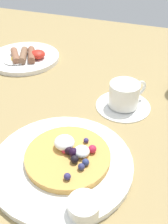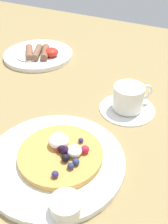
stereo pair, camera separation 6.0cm
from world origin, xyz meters
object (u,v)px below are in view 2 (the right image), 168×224
breakfast_plate (38,55)px  coffee_saucer (127,108)px  coffee_cup (129,97)px  syrup_ramekin (66,205)px  pancake_plate (55,161)px

breakfast_plate → coffee_saucer: breakfast_plate is taller
coffee_saucer → coffee_cup: bearing=50.8°
syrup_ramekin → coffee_saucer: (-0.01, 0.32, -0.02)m
coffee_saucer → coffee_cup: size_ratio=1.49×
syrup_ramekin → coffee_cup: size_ratio=0.57×
coffee_cup → breakfast_plate: bearing=159.0°
pancake_plate → coffee_cup: (0.06, 0.24, 0.03)m
pancake_plate → syrup_ramekin: (0.08, -0.09, 0.02)m
pancake_plate → breakfast_plate: (-0.31, 0.38, -0.00)m
pancake_plate → coffee_cup: coffee_cup is taller
pancake_plate → coffee_cup: bearing=74.7°
syrup_ramekin → coffee_saucer: 0.32m
pancake_plate → coffee_saucer: size_ratio=1.99×
syrup_ramekin → coffee_cup: coffee_cup is taller
pancake_plate → syrup_ramekin: size_ratio=5.24×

